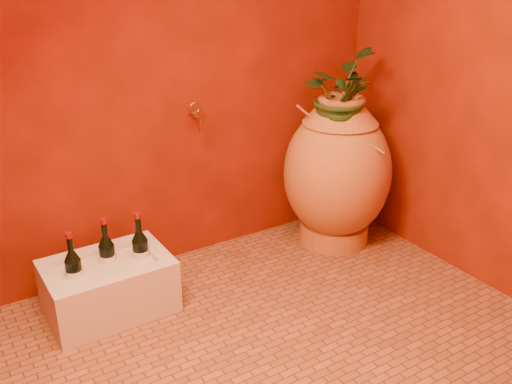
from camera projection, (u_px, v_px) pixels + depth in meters
floor at (281, 337)px, 2.78m from camera, size 2.50×2.50×0.00m
wall_back at (180, 48)px, 3.06m from camera, size 2.50×0.02×2.50m
wall_right at (489, 54)px, 2.88m from camera, size 0.02×2.00×2.50m
amphora at (337, 172)px, 3.51m from camera, size 0.79×0.79×0.95m
stone_basin at (109, 287)px, 2.93m from camera, size 0.62×0.43×0.29m
wine_bottle_a at (74, 273)px, 2.79m from camera, size 0.08×0.08×0.34m
wine_bottle_b at (108, 257)px, 2.92m from camera, size 0.08×0.08×0.34m
wine_bottle_c at (141, 253)px, 2.97m from camera, size 0.09×0.09×0.35m
wall_tap at (196, 115)px, 3.16m from camera, size 0.07×0.14×0.15m
plant_main at (338, 94)px, 3.30m from camera, size 0.59×0.60×0.50m
plant_side at (344, 108)px, 3.24m from camera, size 0.24×0.21×0.36m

